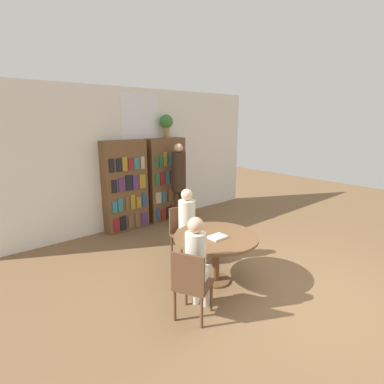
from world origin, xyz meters
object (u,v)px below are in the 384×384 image
at_px(flower_vase, 166,123).
at_px(seated_reader_left, 188,221).
at_px(librarian_standing, 179,175).
at_px(chair_left_side, 183,230).
at_px(seated_reader_right, 197,259).
at_px(bookshelf_left, 125,186).
at_px(reading_table, 216,243).
at_px(bookshelf_right, 166,180).
at_px(chair_near_camera, 191,282).

bearing_deg(flower_vase, seated_reader_left, -117.47).
distance_m(seated_reader_left, librarian_standing, 1.90).
xyz_separation_m(chair_left_side, librarian_standing, (0.99, 1.38, 0.64)).
height_order(flower_vase, chair_left_side, flower_vase).
height_order(seated_reader_left, seated_reader_right, seated_reader_left).
bearing_deg(bookshelf_left, seated_reader_left, -88.96).
distance_m(chair_left_side, seated_reader_left, 0.28).
bearing_deg(librarian_standing, reading_table, -115.99).
distance_m(bookshelf_left, seated_reader_left, 2.07).
relative_size(chair_left_side, seated_reader_left, 0.71).
height_order(reading_table, chair_left_side, chair_left_side).
bearing_deg(librarian_standing, chair_left_side, -125.71).
bearing_deg(seated_reader_right, reading_table, 90.00).
distance_m(bookshelf_left, chair_left_side, 1.94).
xyz_separation_m(reading_table, seated_reader_right, (-0.68, -0.35, 0.10)).
bearing_deg(chair_left_side, bookshelf_right, -109.59).
bearing_deg(librarian_standing, seated_reader_left, -123.20).
height_order(bookshelf_left, chair_left_side, bookshelf_left).
bearing_deg(bookshelf_left, chair_near_camera, -105.63).
relative_size(reading_table, chair_near_camera, 1.36).
relative_size(bookshelf_right, seated_reader_left, 1.54).
relative_size(bookshelf_right, flower_vase, 3.72).
bearing_deg(bookshelf_right, seated_reader_right, -119.71).
height_order(flower_vase, chair_near_camera, flower_vase).
distance_m(bookshelf_right, seated_reader_right, 3.66).
bearing_deg(bookshelf_left, flower_vase, 0.25).
bearing_deg(chair_left_side, bookshelf_left, -79.76).
distance_m(reading_table, seated_reader_right, 0.77).
height_order(chair_near_camera, librarian_standing, librarian_standing).
relative_size(flower_vase, seated_reader_left, 0.41).
distance_m(bookshelf_right, librarian_standing, 0.53).
bearing_deg(bookshelf_right, bookshelf_left, -179.99).
distance_m(bookshelf_right, chair_near_camera, 3.83).
bearing_deg(seated_reader_left, bookshelf_right, -108.11).
distance_m(chair_left_side, librarian_standing, 1.82).
bearing_deg(chair_near_camera, chair_left_side, 117.00).
xyz_separation_m(bookshelf_right, reading_table, (-1.13, -2.82, -0.36)).
height_order(bookshelf_right, flower_vase, flower_vase).
bearing_deg(flower_vase, chair_near_camera, -121.78).
bearing_deg(bookshelf_left, chair_left_side, -88.09).
bearing_deg(librarian_standing, bookshelf_right, 89.45).
distance_m(flower_vase, librarian_standing, 1.24).
height_order(reading_table, seated_reader_right, seated_reader_right).
height_order(bookshelf_left, chair_near_camera, bookshelf_left).
height_order(bookshelf_right, chair_near_camera, bookshelf_right).
xyz_separation_m(bookshelf_left, reading_table, (-0.07, -2.82, -0.36)).
bearing_deg(chair_left_side, seated_reader_left, 90.00).
relative_size(bookshelf_left, seated_reader_left, 1.54).
xyz_separation_m(bookshelf_left, chair_near_camera, (-0.91, -3.26, -0.46)).
bearing_deg(bookshelf_right, chair_left_side, -117.91).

